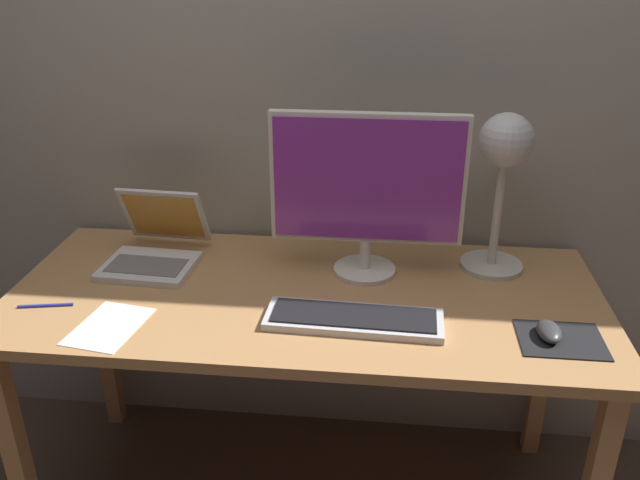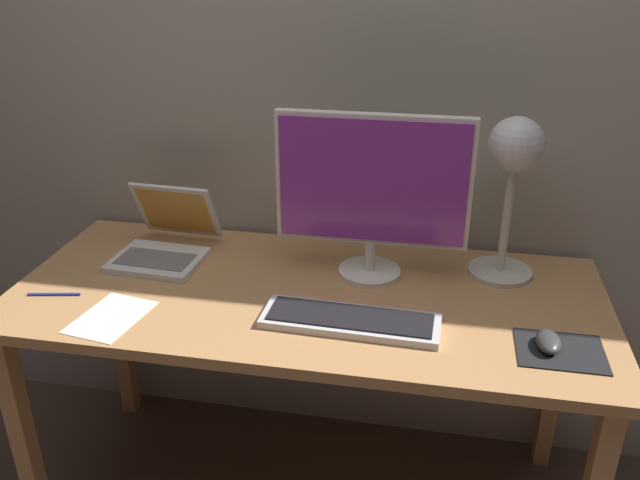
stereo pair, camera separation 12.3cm
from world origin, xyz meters
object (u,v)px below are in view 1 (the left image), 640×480
at_px(keyboard_main, 354,319).
at_px(laptop, 156,242).
at_px(pen, 45,305).
at_px(monitor, 367,186).
at_px(desk_lamp, 504,160).
at_px(mouse, 549,331).

height_order(keyboard_main, laptop, laptop).
bearing_deg(laptop, pen, -123.80).
relative_size(keyboard_main, pen, 3.18).
xyz_separation_m(keyboard_main, pen, (-0.80, -0.00, -0.01)).
relative_size(monitor, laptop, 1.70).
distance_m(monitor, desk_lamp, 0.38).
distance_m(laptop, mouse, 1.11).
xyz_separation_m(desk_lamp, pen, (-1.18, -0.35, -0.32)).
height_order(desk_lamp, pen, desk_lamp).
height_order(monitor, desk_lamp, monitor).
height_order(keyboard_main, mouse, mouse).
bearing_deg(pen, desk_lamp, 16.51).
bearing_deg(keyboard_main, mouse, -2.33).
bearing_deg(laptop, desk_lamp, 2.95).
bearing_deg(desk_lamp, mouse, -76.53).
bearing_deg(pen, mouse, -0.63).
relative_size(monitor, keyboard_main, 1.18).
distance_m(laptop, pen, 0.36).
bearing_deg(mouse, laptop, 163.63).
xyz_separation_m(laptop, mouse, (1.07, -0.31, -0.04)).
distance_m(laptop, desk_lamp, 1.02).
bearing_deg(monitor, keyboard_main, -93.02).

